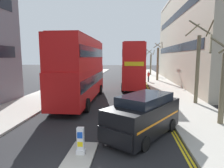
{
  "coord_description": "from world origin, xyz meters",
  "views": [
    {
      "loc": [
        1.95,
        -4.76,
        4.02
      ],
      "look_at": [
        0.5,
        11.0,
        1.8
      ],
      "focal_mm": 31.21,
      "sensor_mm": 36.0,
      "label": 1
    }
  ],
  "objects_px": {
    "double_decker_bus_away": "(81,68)",
    "taxi_minivan": "(143,116)",
    "keep_left_bollard": "(81,142)",
    "pedestrian_far": "(148,76)",
    "double_decker_bus_oncoming": "(134,64)"
  },
  "relations": [
    {
      "from": "double_decker_bus_away",
      "to": "taxi_minivan",
      "type": "distance_m",
      "value": 9.07
    },
    {
      "from": "keep_left_bollard",
      "to": "double_decker_bus_away",
      "type": "distance_m",
      "value": 10.17
    },
    {
      "from": "keep_left_bollard",
      "to": "pedestrian_far",
      "type": "distance_m",
      "value": 23.89
    },
    {
      "from": "double_decker_bus_away",
      "to": "pedestrian_far",
      "type": "height_order",
      "value": "double_decker_bus_away"
    },
    {
      "from": "taxi_minivan",
      "to": "pedestrian_far",
      "type": "relative_size",
      "value": 3.11
    },
    {
      "from": "double_decker_bus_oncoming",
      "to": "double_decker_bus_away",
      "type": "bearing_deg",
      "value": -119.06
    },
    {
      "from": "double_decker_bus_away",
      "to": "double_decker_bus_oncoming",
      "type": "height_order",
      "value": "same"
    },
    {
      "from": "taxi_minivan",
      "to": "pedestrian_far",
      "type": "xyz_separation_m",
      "value": [
        2.25,
        21.11,
        -0.08
      ]
    },
    {
      "from": "keep_left_bollard",
      "to": "double_decker_bus_oncoming",
      "type": "distance_m",
      "value": 18.61
    },
    {
      "from": "keep_left_bollard",
      "to": "pedestrian_far",
      "type": "relative_size",
      "value": 0.69
    },
    {
      "from": "keep_left_bollard",
      "to": "double_decker_bus_oncoming",
      "type": "bearing_deg",
      "value": 82.38
    },
    {
      "from": "keep_left_bollard",
      "to": "double_decker_bus_away",
      "type": "relative_size",
      "value": 0.1
    },
    {
      "from": "double_decker_bus_away",
      "to": "keep_left_bollard",
      "type": "bearing_deg",
      "value": -75.99
    },
    {
      "from": "double_decker_bus_away",
      "to": "taxi_minivan",
      "type": "bearing_deg",
      "value": -55.55
    },
    {
      "from": "pedestrian_far",
      "to": "keep_left_bollard",
      "type": "bearing_deg",
      "value": -101.75
    }
  ]
}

